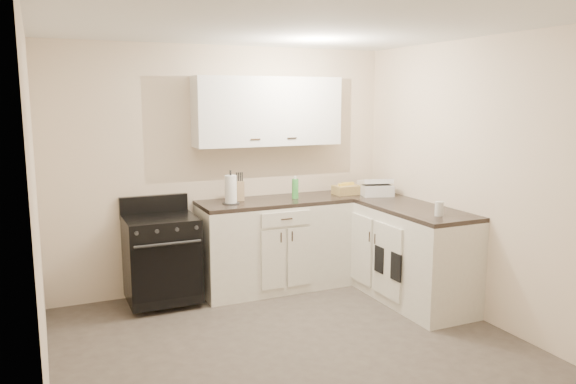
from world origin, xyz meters
name	(u,v)px	position (x,y,z in m)	size (l,w,h in m)	color
floor	(298,352)	(0.00, 0.00, 0.00)	(3.60, 3.60, 0.00)	#473F38
ceiling	(299,23)	(0.00, 0.00, 2.50)	(3.60, 3.60, 0.00)	white
wall_back	(225,169)	(0.00, 1.80, 1.25)	(3.60, 3.60, 0.00)	beige
wall_right	(484,182)	(1.80, 0.00, 1.25)	(3.60, 3.60, 0.00)	beige
wall_left	(36,216)	(-1.80, 0.00, 1.25)	(3.60, 3.60, 0.00)	beige
wall_front	(464,257)	(0.00, -1.80, 1.25)	(3.60, 3.60, 0.00)	beige
base_cabinets_back	(274,246)	(0.43, 1.50, 0.45)	(1.55, 0.60, 0.90)	white
base_cabinets_right	(396,250)	(1.50, 0.85, 0.45)	(0.60, 1.90, 0.90)	white
countertop_back	(274,202)	(0.43, 1.50, 0.92)	(1.55, 0.60, 0.04)	black
countertop_right	(398,204)	(1.50, 0.85, 0.92)	(0.60, 1.90, 0.04)	black
upper_cabinets	(268,111)	(0.43, 1.65, 1.84)	(1.55, 0.30, 0.70)	white
stove	(162,258)	(-0.75, 1.48, 0.46)	(0.67, 0.57, 0.81)	black
knife_block	(240,191)	(0.09, 1.60, 1.04)	(0.09, 0.08, 0.20)	tan
paper_towel	(231,190)	(-0.05, 1.47, 1.08)	(0.12, 0.12, 0.28)	white
soap_bottle	(295,189)	(0.66, 1.49, 1.04)	(0.07, 0.07, 0.21)	green
wicker_basket	(347,190)	(1.28, 1.49, 0.99)	(0.29, 0.19, 0.10)	tan
countertop_grill	(376,190)	(1.54, 1.31, 1.00)	(0.32, 0.30, 0.12)	white
glass_jar	(439,209)	(1.46, 0.16, 1.00)	(0.08, 0.08, 0.13)	silver
oven_mitt_near	(396,267)	(1.18, 0.39, 0.44)	(0.02, 0.15, 0.26)	black
oven_mitt_far	(379,259)	(1.18, 0.66, 0.44)	(0.02, 0.15, 0.26)	black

